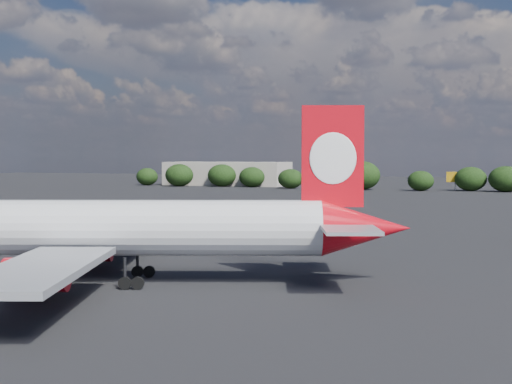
% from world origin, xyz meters
% --- Properties ---
extents(ground, '(500.00, 500.00, 0.00)m').
position_xyz_m(ground, '(0.00, 60.00, 0.00)').
color(ground, black).
rests_on(ground, ground).
extents(qantas_airliner, '(42.88, 41.23, 14.46)m').
position_xyz_m(qantas_airliner, '(2.58, 17.64, 4.40)').
color(qantas_airliner, silver).
rests_on(qantas_airliner, ground).
extents(terminal_building, '(42.00, 16.00, 8.00)m').
position_xyz_m(terminal_building, '(-65.00, 192.00, 4.00)').
color(terminal_building, '#A1968A').
rests_on(terminal_building, ground).
extents(highway_sign, '(6.00, 0.30, 4.50)m').
position_xyz_m(highway_sign, '(-18.00, 176.00, 3.13)').
color(highway_sign, '#15691F').
rests_on(highway_sign, ground).
extents(billboard_yellow, '(5.00, 0.30, 5.50)m').
position_xyz_m(billboard_yellow, '(12.00, 182.00, 3.87)').
color(billboard_yellow, gold).
rests_on(billboard_yellow, ground).
extents(horizon_treeline, '(202.04, 14.57, 9.32)m').
position_xyz_m(horizon_treeline, '(15.47, 179.85, 3.86)').
color(horizon_treeline, black).
rests_on(horizon_treeline, ground).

